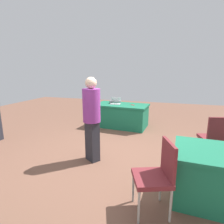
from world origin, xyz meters
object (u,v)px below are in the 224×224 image
laptop_silver (116,103)px  yarn_ball (111,102)px  person_attendee_browsing (92,116)px  table_foreground (121,115)px  scissors_red (133,105)px  chair_near_front (157,173)px  chair_tucked_right (215,136)px

laptop_silver → yarn_ball: (0.19, -0.10, 0.01)m
person_attendee_browsing → yarn_ball: size_ratio=16.51×
table_foreground → scissors_red: (-0.37, 0.02, 0.37)m
chair_near_front → yarn_ball: chair_near_front is taller
table_foreground → chair_near_front: size_ratio=1.82×
chair_tucked_right → laptop_silver: (2.52, -1.86, 0.21)m
laptop_silver → scissors_red: 0.57m
scissors_red → yarn_ball: bearing=-146.2°
yarn_ball → chair_near_front: bearing=116.1°
person_attendee_browsing → yarn_ball: (0.42, -2.54, -0.15)m
yarn_ball → scissors_red: size_ratio=0.56×
yarn_ball → scissors_red: (-0.77, 0.14, -0.05)m
yarn_ball → table_foreground: bearing=163.0°
chair_near_front → person_attendee_browsing: person_attendee_browsing is taller
person_attendee_browsing → scissors_red: size_ratio=9.27×
chair_near_front → person_attendee_browsing: size_ratio=0.57×
chair_near_front → chair_tucked_right: (-0.96, -1.64, 0.01)m
chair_tucked_right → person_attendee_browsing: 2.40m
chair_near_front → person_attendee_browsing: 1.75m
chair_tucked_right → scissors_red: (1.95, -1.82, 0.18)m
laptop_silver → scissors_red: bearing=170.8°
scissors_red → person_attendee_browsing: bearing=-53.5°
table_foreground → person_attendee_browsing: 2.49m
person_attendee_browsing → laptop_silver: size_ratio=4.88×
table_foreground → laptop_silver: (0.20, -0.02, 0.40)m
table_foreground → yarn_ball: (0.39, -0.12, 0.41)m
person_attendee_browsing → yarn_ball: bearing=133.8°
chair_tucked_right → scissors_red: chair_tucked_right is taller
table_foreground → yarn_ball: 0.58m
chair_tucked_right → yarn_ball: size_ratio=9.52×
laptop_silver → yarn_ball: laptop_silver is taller
table_foreground → scissors_red: 0.52m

